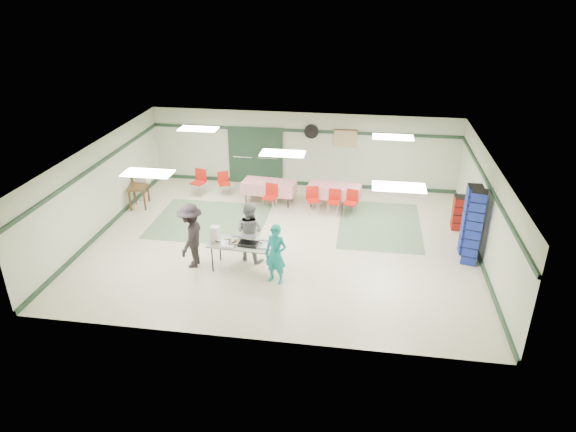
# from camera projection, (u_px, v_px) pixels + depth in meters

# --- Properties ---
(floor) EXTENTS (11.00, 11.00, 0.00)m
(floor) POSITION_uv_depth(u_px,v_px,m) (283.00, 241.00, 14.98)
(floor) COLOR beige
(floor) RESTS_ON ground
(ceiling) EXTENTS (11.00, 11.00, 0.00)m
(ceiling) POSITION_uv_depth(u_px,v_px,m) (283.00, 153.00, 13.83)
(ceiling) COLOR silver
(ceiling) RESTS_ON wall_back
(wall_back) EXTENTS (11.00, 0.00, 11.00)m
(wall_back) POSITION_uv_depth(u_px,v_px,m) (303.00, 150.00, 18.43)
(wall_back) COLOR beige
(wall_back) RESTS_ON floor
(wall_front) EXTENTS (11.00, 0.00, 11.00)m
(wall_front) POSITION_uv_depth(u_px,v_px,m) (248.00, 285.00, 10.38)
(wall_front) COLOR beige
(wall_front) RESTS_ON floor
(wall_left) EXTENTS (0.00, 9.00, 9.00)m
(wall_left) POSITION_uv_depth(u_px,v_px,m) (99.00, 188.00, 15.15)
(wall_left) COLOR beige
(wall_left) RESTS_ON floor
(wall_right) EXTENTS (0.00, 9.00, 9.00)m
(wall_right) POSITION_uv_depth(u_px,v_px,m) (486.00, 211.00, 13.66)
(wall_right) COLOR beige
(wall_right) RESTS_ON floor
(trim_back) EXTENTS (11.00, 0.06, 0.10)m
(trim_back) POSITION_uv_depth(u_px,v_px,m) (303.00, 131.00, 18.10)
(trim_back) COLOR #1D3625
(trim_back) RESTS_ON wall_back
(baseboard_back) EXTENTS (11.00, 0.06, 0.12)m
(baseboard_back) POSITION_uv_depth(u_px,v_px,m) (302.00, 183.00, 18.95)
(baseboard_back) COLOR #1D3625
(baseboard_back) RESTS_ON floor
(trim_left) EXTENTS (0.06, 9.00, 0.10)m
(trim_left) POSITION_uv_depth(u_px,v_px,m) (97.00, 165.00, 14.85)
(trim_left) COLOR #1D3625
(trim_left) RESTS_ON wall_back
(baseboard_left) EXTENTS (0.06, 9.00, 0.12)m
(baseboard_left) POSITION_uv_depth(u_px,v_px,m) (107.00, 227.00, 15.70)
(baseboard_left) COLOR #1D3625
(baseboard_left) RESTS_ON floor
(trim_right) EXTENTS (0.06, 9.00, 0.10)m
(trim_right) POSITION_uv_depth(u_px,v_px,m) (490.00, 186.00, 13.36)
(trim_right) COLOR #1D3625
(trim_right) RESTS_ON wall_back
(baseboard_right) EXTENTS (0.06, 9.00, 0.12)m
(baseboard_right) POSITION_uv_depth(u_px,v_px,m) (478.00, 253.00, 14.21)
(baseboard_right) COLOR #1D3625
(baseboard_right) RESTS_ON floor
(green_patch_a) EXTENTS (3.50, 3.00, 0.01)m
(green_patch_a) POSITION_uv_depth(u_px,v_px,m) (210.00, 221.00, 16.21)
(green_patch_a) COLOR gray
(green_patch_a) RESTS_ON floor
(green_patch_b) EXTENTS (2.50, 3.50, 0.01)m
(green_patch_b) POSITION_uv_depth(u_px,v_px,m) (380.00, 225.00, 15.94)
(green_patch_b) COLOR gray
(green_patch_b) RESTS_ON floor
(double_door_left) EXTENTS (0.90, 0.06, 2.10)m
(double_door_left) POSITION_uv_depth(u_px,v_px,m) (243.00, 155.00, 18.80)
(double_door_left) COLOR gray
(double_door_left) RESTS_ON floor
(double_door_right) EXTENTS (0.90, 0.06, 2.10)m
(double_door_right) POSITION_uv_depth(u_px,v_px,m) (268.00, 156.00, 18.67)
(double_door_right) COLOR gray
(double_door_right) RESTS_ON floor
(door_frame) EXTENTS (2.00, 0.03, 2.15)m
(door_frame) POSITION_uv_depth(u_px,v_px,m) (255.00, 156.00, 18.72)
(door_frame) COLOR #1D3625
(door_frame) RESTS_ON floor
(wall_fan) EXTENTS (0.50, 0.10, 0.50)m
(wall_fan) POSITION_uv_depth(u_px,v_px,m) (311.00, 132.00, 18.04)
(wall_fan) COLOR black
(wall_fan) RESTS_ON wall_back
(scroll_banner) EXTENTS (0.80, 0.02, 0.60)m
(scroll_banner) POSITION_uv_depth(u_px,v_px,m) (345.00, 139.00, 17.96)
(scroll_banner) COLOR tan
(scroll_banner) RESTS_ON wall_back
(serving_table) EXTENTS (1.91, 0.88, 0.76)m
(serving_table) POSITION_uv_depth(u_px,v_px,m) (245.00, 245.00, 13.26)
(serving_table) COLOR #A1A19D
(serving_table) RESTS_ON floor
(sheet_tray_right) EXTENTS (0.60, 0.47, 0.02)m
(sheet_tray_right) POSITION_uv_depth(u_px,v_px,m) (268.00, 245.00, 13.12)
(sheet_tray_right) COLOR silver
(sheet_tray_right) RESTS_ON serving_table
(sheet_tray_mid) EXTENTS (0.64, 0.50, 0.02)m
(sheet_tray_mid) POSITION_uv_depth(u_px,v_px,m) (241.00, 242.00, 13.31)
(sheet_tray_mid) COLOR silver
(sheet_tray_mid) RESTS_ON serving_table
(sheet_tray_left) EXTENTS (0.63, 0.50, 0.02)m
(sheet_tray_left) POSITION_uv_depth(u_px,v_px,m) (224.00, 243.00, 13.21)
(sheet_tray_left) COLOR silver
(sheet_tray_left) RESTS_ON serving_table
(baking_pan) EXTENTS (0.52, 0.34, 0.08)m
(baking_pan) POSITION_uv_depth(u_px,v_px,m) (248.00, 244.00, 13.14)
(baking_pan) COLOR black
(baking_pan) RESTS_ON serving_table
(foam_box_stack) EXTENTS (0.23, 0.22, 0.41)m
(foam_box_stack) POSITION_uv_depth(u_px,v_px,m) (215.00, 234.00, 13.30)
(foam_box_stack) COLOR white
(foam_box_stack) RESTS_ON serving_table
(volunteer_teal) EXTENTS (0.66, 0.53, 1.58)m
(volunteer_teal) POSITION_uv_depth(u_px,v_px,m) (276.00, 254.00, 12.67)
(volunteer_teal) COLOR teal
(volunteer_teal) RESTS_ON floor
(volunteer_grey) EXTENTS (0.98, 0.88, 1.68)m
(volunteer_grey) POSITION_uv_depth(u_px,v_px,m) (249.00, 231.00, 13.68)
(volunteer_grey) COLOR gray
(volunteer_grey) RESTS_ON floor
(volunteer_dark) EXTENTS (0.66, 1.15, 1.77)m
(volunteer_dark) POSITION_uv_depth(u_px,v_px,m) (191.00, 236.00, 13.36)
(volunteer_dark) COLOR black
(volunteer_dark) RESTS_ON floor
(dining_table_a) EXTENTS (1.79, 0.97, 0.77)m
(dining_table_a) POSITION_uv_depth(u_px,v_px,m) (334.00, 190.00, 16.99)
(dining_table_a) COLOR red
(dining_table_a) RESTS_ON floor
(dining_table_b) EXTENTS (1.82, 0.93, 0.77)m
(dining_table_b) POSITION_uv_depth(u_px,v_px,m) (269.00, 187.00, 17.29)
(dining_table_b) COLOR red
(dining_table_b) RESTS_ON floor
(chair_a) EXTENTS (0.42, 0.43, 0.83)m
(chair_a) POSITION_uv_depth(u_px,v_px,m) (334.00, 199.00, 16.50)
(chair_a) COLOR red
(chair_a) RESTS_ON floor
(chair_b) EXTENTS (0.51, 0.51, 0.87)m
(chair_b) POSITION_uv_depth(u_px,v_px,m) (313.00, 197.00, 16.59)
(chair_b) COLOR red
(chair_b) RESTS_ON floor
(chair_c) EXTENTS (0.49, 0.49, 0.85)m
(chair_c) POSITION_uv_depth(u_px,v_px,m) (351.00, 200.00, 16.42)
(chair_c) COLOR red
(chair_c) RESTS_ON floor
(chair_d) EXTENTS (0.48, 0.48, 0.89)m
(chair_d) POSITION_uv_depth(u_px,v_px,m) (271.00, 194.00, 16.77)
(chair_d) COLOR red
(chair_d) RESTS_ON floor
(chair_loose_a) EXTENTS (0.52, 0.52, 0.82)m
(chair_loose_a) POSITION_uv_depth(u_px,v_px,m) (224.00, 181.00, 17.97)
(chair_loose_a) COLOR red
(chair_loose_a) RESTS_ON floor
(chair_loose_b) EXTENTS (0.55, 0.55, 0.94)m
(chair_loose_b) POSITION_uv_depth(u_px,v_px,m) (199.00, 179.00, 17.89)
(chair_loose_b) COLOR red
(chair_loose_b) RESTS_ON floor
(crate_stack_blue_a) EXTENTS (0.39, 0.39, 2.02)m
(crate_stack_blue_a) POSITION_uv_depth(u_px,v_px,m) (470.00, 220.00, 13.92)
(crate_stack_blue_a) COLOR navy
(crate_stack_blue_a) RESTS_ON floor
(crate_stack_red) EXTENTS (0.42, 0.42, 1.06)m
(crate_stack_red) POSITION_uv_depth(u_px,v_px,m) (460.00, 213.00, 15.50)
(crate_stack_red) COLOR #9F120F
(crate_stack_red) RESTS_ON floor
(crate_stack_blue_b) EXTENTS (0.49, 0.49, 2.09)m
(crate_stack_blue_b) POSITION_uv_depth(u_px,v_px,m) (474.00, 228.00, 13.43)
(crate_stack_blue_b) COLOR navy
(crate_stack_blue_b) RESTS_ON floor
(printer_table) EXTENTS (0.78, 1.01, 0.74)m
(printer_table) POSITION_uv_depth(u_px,v_px,m) (138.00, 188.00, 16.99)
(printer_table) COLOR brown
(printer_table) RESTS_ON floor
(office_printer) EXTENTS (0.54, 0.48, 0.40)m
(office_printer) POSITION_uv_depth(u_px,v_px,m) (143.00, 175.00, 17.26)
(office_printer) COLOR beige
(office_printer) RESTS_ON printer_table
(broom) EXTENTS (0.04, 0.20, 1.24)m
(broom) POSITION_uv_depth(u_px,v_px,m) (134.00, 190.00, 16.83)
(broom) COLOR brown
(broom) RESTS_ON floor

